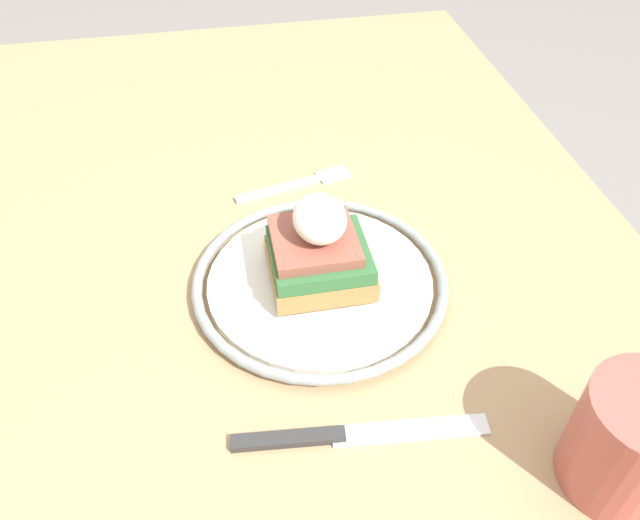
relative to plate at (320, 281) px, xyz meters
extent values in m
cube|color=tan|center=(-0.04, -0.03, -0.02)|extent=(1.16, 0.74, 0.03)
cylinder|color=tan|center=(-0.56, -0.34, -0.39)|extent=(0.06, 0.06, 0.71)
cylinder|color=tan|center=(-0.56, 0.28, -0.39)|extent=(0.06, 0.06, 0.71)
cylinder|color=silver|center=(0.00, 0.00, 0.00)|extent=(0.21, 0.21, 0.01)
torus|color=gray|center=(0.00, 0.00, 0.00)|extent=(0.24, 0.24, 0.01)
cube|color=#9E703D|center=(0.00, 0.00, 0.02)|extent=(0.09, 0.09, 0.02)
cube|color=#2D6033|center=(0.00, 0.00, 0.04)|extent=(0.08, 0.09, 0.01)
cube|color=brown|center=(0.00, 0.00, 0.05)|extent=(0.08, 0.08, 0.01)
ellipsoid|color=white|center=(0.00, 0.00, 0.07)|extent=(0.06, 0.05, 0.04)
cylinder|color=#E5C656|center=(-0.05, -0.02, 0.01)|extent=(0.05, 0.05, 0.00)
cube|color=silver|center=(-0.16, -0.02, -0.01)|extent=(0.03, 0.10, 0.00)
cube|color=silver|center=(-0.17, 0.05, -0.01)|extent=(0.03, 0.04, 0.00)
cube|color=#2D2D2D|center=(0.16, -0.05, 0.00)|extent=(0.02, 0.09, 0.01)
cube|color=silver|center=(0.17, 0.04, -0.01)|extent=(0.03, 0.12, 0.00)
cylinder|color=#AD5147|center=(0.23, 0.17, 0.04)|extent=(0.08, 0.08, 0.09)
camera|label=1|loc=(0.41, -0.08, 0.42)|focal=35.00mm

